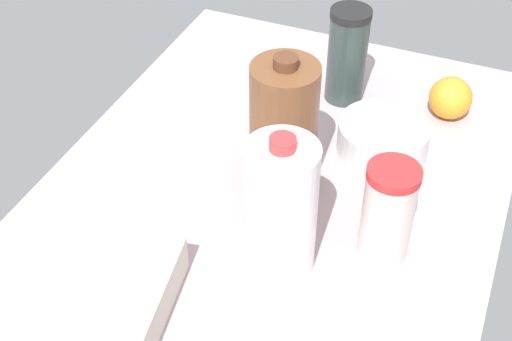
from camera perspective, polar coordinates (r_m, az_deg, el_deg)
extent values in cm
cube|color=#B0999E|center=(118.08, 0.00, -4.21)|extent=(120.00, 76.00, 3.00)
cylinder|color=beige|center=(108.12, 10.45, -3.55)|extent=(7.78, 7.78, 15.26)
cylinder|color=red|center=(102.53, 11.01, -0.24)|extent=(8.01, 8.01, 1.40)
cube|color=beige|center=(100.15, -11.03, -12.38)|extent=(32.38, 15.16, 6.30)
cylinder|color=#2C3A37|center=(139.19, 7.28, 8.88)|extent=(7.56, 7.56, 17.86)
cylinder|color=black|center=(134.35, 7.63, 12.35)|extent=(7.79, 7.79, 1.40)
cylinder|color=brown|center=(115.69, 2.22, 3.37)|extent=(11.13, 11.13, 23.40)
cylinder|color=#59331E|center=(108.44, 2.40, 8.65)|extent=(3.90, 3.90, 1.80)
cylinder|color=silver|center=(129.71, 10.12, 2.58)|extent=(16.33, 16.33, 5.94)
cylinder|color=white|center=(102.15, 1.98, -3.13)|extent=(10.63, 10.63, 22.46)
cylinder|color=red|center=(94.10, 2.15, 2.17)|extent=(3.72, 3.72, 1.80)
sphere|color=orange|center=(140.58, 15.29, 5.62)|extent=(8.16, 8.16, 8.16)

